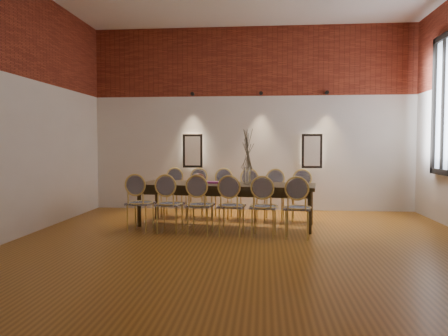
# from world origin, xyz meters

# --- Properties ---
(floor) EXTENTS (7.00, 7.00, 0.02)m
(floor) POSITION_xyz_m (0.00, 0.00, -0.01)
(floor) COLOR #995D1B
(floor) RESTS_ON ground
(wall_back) EXTENTS (7.00, 0.10, 4.00)m
(wall_back) POSITION_xyz_m (0.00, 3.55, 2.00)
(wall_back) COLOR silver
(wall_back) RESTS_ON ground
(wall_front) EXTENTS (7.00, 0.10, 4.00)m
(wall_front) POSITION_xyz_m (0.00, -3.55, 2.00)
(wall_front) COLOR silver
(wall_front) RESTS_ON ground
(wall_left) EXTENTS (0.10, 7.00, 4.00)m
(wall_left) POSITION_xyz_m (-3.55, 0.00, 2.00)
(wall_left) COLOR silver
(wall_left) RESTS_ON ground
(brick_band_back) EXTENTS (7.00, 0.02, 1.50)m
(brick_band_back) POSITION_xyz_m (0.00, 3.48, 3.25)
(brick_band_back) COLOR maroon
(brick_band_back) RESTS_ON ground
(brick_band_left) EXTENTS (0.02, 7.00, 1.50)m
(brick_band_left) POSITION_xyz_m (-3.48, 0.00, 3.25)
(brick_band_left) COLOR maroon
(brick_band_left) RESTS_ON ground
(niche_left) EXTENTS (0.36, 0.06, 0.66)m
(niche_left) POSITION_xyz_m (-1.30, 3.45, 1.30)
(niche_left) COLOR #FFEAC6
(niche_left) RESTS_ON wall_back
(niche_right) EXTENTS (0.36, 0.06, 0.66)m
(niche_right) POSITION_xyz_m (1.30, 3.45, 1.30)
(niche_right) COLOR #FFEAC6
(niche_right) RESTS_ON wall_back
(spot_fixture_left) EXTENTS (0.08, 0.10, 0.08)m
(spot_fixture_left) POSITION_xyz_m (-1.30, 3.42, 2.55)
(spot_fixture_left) COLOR black
(spot_fixture_left) RESTS_ON wall_back
(spot_fixture_mid) EXTENTS (0.08, 0.10, 0.08)m
(spot_fixture_mid) POSITION_xyz_m (0.20, 3.42, 2.55)
(spot_fixture_mid) COLOR black
(spot_fixture_mid) RESTS_ON wall_back
(spot_fixture_right) EXTENTS (0.08, 0.10, 0.08)m
(spot_fixture_right) POSITION_xyz_m (1.60, 3.42, 2.55)
(spot_fixture_right) COLOR black
(spot_fixture_right) RESTS_ON wall_back
(window_glass) EXTENTS (0.02, 0.78, 2.38)m
(window_glass) POSITION_xyz_m (3.46, 2.00, 2.15)
(window_glass) COLOR silver
(window_glass) RESTS_ON wall_right
(window_frame) EXTENTS (0.08, 0.90, 2.50)m
(window_frame) POSITION_xyz_m (3.44, 2.00, 2.15)
(window_frame) COLOR black
(window_frame) RESTS_ON wall_right
(window_mullion) EXTENTS (0.06, 0.06, 2.40)m
(window_mullion) POSITION_xyz_m (3.44, 2.00, 2.15)
(window_mullion) COLOR black
(window_mullion) RESTS_ON wall_right
(dining_table) EXTENTS (3.20, 1.39, 0.75)m
(dining_table) POSITION_xyz_m (-0.40, 1.56, 0.38)
(dining_table) COLOR #362713
(dining_table) RESTS_ON floor
(chair_near_a) EXTENTS (0.49, 0.49, 0.94)m
(chair_near_a) POSITION_xyz_m (-1.78, 0.95, 0.47)
(chair_near_a) COLOR #E8C965
(chair_near_a) RESTS_ON floor
(chair_near_b) EXTENTS (0.49, 0.49, 0.94)m
(chair_near_b) POSITION_xyz_m (-1.27, 0.89, 0.47)
(chair_near_b) COLOR #E8C965
(chair_near_b) RESTS_ON floor
(chair_near_c) EXTENTS (0.49, 0.49, 0.94)m
(chair_near_c) POSITION_xyz_m (-0.76, 0.82, 0.47)
(chair_near_c) COLOR #E8C965
(chair_near_c) RESTS_ON floor
(chair_near_d) EXTENTS (0.49, 0.49, 0.94)m
(chair_near_d) POSITION_xyz_m (-0.24, 0.75, 0.47)
(chair_near_d) COLOR #E8C965
(chair_near_d) RESTS_ON floor
(chair_near_e) EXTENTS (0.49, 0.49, 0.94)m
(chair_near_e) POSITION_xyz_m (0.27, 0.69, 0.47)
(chair_near_e) COLOR #E8C965
(chair_near_e) RESTS_ON floor
(chair_near_f) EXTENTS (0.49, 0.49, 0.94)m
(chair_near_f) POSITION_xyz_m (0.78, 0.62, 0.47)
(chair_near_f) COLOR #E8C965
(chair_near_f) RESTS_ON floor
(chair_far_a) EXTENTS (0.49, 0.49, 0.94)m
(chair_far_a) POSITION_xyz_m (-1.58, 2.50, 0.47)
(chair_far_a) COLOR #E8C965
(chair_far_a) RESTS_ON floor
(chair_far_b) EXTENTS (0.49, 0.49, 0.94)m
(chair_far_b) POSITION_xyz_m (-1.07, 2.43, 0.47)
(chair_far_b) COLOR #E8C965
(chair_far_b) RESTS_ON floor
(chair_far_c) EXTENTS (0.49, 0.49, 0.94)m
(chair_far_c) POSITION_xyz_m (-0.56, 2.36, 0.47)
(chair_far_c) COLOR #E8C965
(chair_far_c) RESTS_ON floor
(chair_far_d) EXTENTS (0.49, 0.49, 0.94)m
(chair_far_d) POSITION_xyz_m (-0.04, 2.30, 0.47)
(chair_far_d) COLOR #E8C965
(chair_far_d) RESTS_ON floor
(chair_far_e) EXTENTS (0.49, 0.49, 0.94)m
(chair_far_e) POSITION_xyz_m (0.47, 2.23, 0.47)
(chair_far_e) COLOR #E8C965
(chair_far_e) RESTS_ON floor
(chair_far_f) EXTENTS (0.49, 0.49, 0.94)m
(chair_far_f) POSITION_xyz_m (0.98, 2.16, 0.47)
(chair_far_f) COLOR #E8C965
(chair_far_f) RESTS_ON floor
(vase) EXTENTS (0.14, 0.14, 0.30)m
(vase) POSITION_xyz_m (-0.02, 1.51, 0.90)
(vase) COLOR silver
(vase) RESTS_ON dining_table
(dried_branches) EXTENTS (0.50, 0.50, 0.70)m
(dried_branches) POSITION_xyz_m (-0.02, 1.51, 1.35)
(dried_branches) COLOR #4B4431
(dried_branches) RESTS_ON vase
(bowl) EXTENTS (0.24, 0.24, 0.18)m
(bowl) POSITION_xyz_m (-0.90, 1.57, 0.84)
(bowl) COLOR maroon
(bowl) RESTS_ON dining_table
(book) EXTENTS (0.28, 0.21, 0.03)m
(book) POSITION_xyz_m (-0.62, 1.63, 0.77)
(book) COLOR #841E6D
(book) RESTS_ON dining_table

